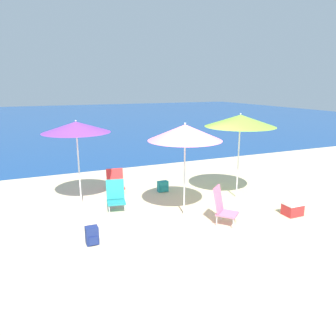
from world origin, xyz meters
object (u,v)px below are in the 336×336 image
at_px(backpack_teal, 163,186).
at_px(beach_chair_teal, 116,195).
at_px(beach_umbrella_purple, 76,127).
at_px(backpack_navy, 92,236).
at_px(beach_chair_red, 115,182).
at_px(cooler_box, 293,208).
at_px(beach_umbrella_lime, 240,121).
at_px(beach_umbrella_pink, 185,133).
at_px(beach_chair_pink, 222,206).

bearing_deg(backpack_teal, beach_chair_teal, -153.13).
height_order(beach_umbrella_purple, backpack_navy, beach_umbrella_purple).
bearing_deg(backpack_teal, beach_umbrella_purple, -178.98).
distance_m(beach_chair_red, backpack_teal, 1.41).
relative_size(backpack_navy, cooler_box, 0.84).
bearing_deg(backpack_teal, beach_umbrella_lime, -36.88).
height_order(backpack_navy, cooler_box, backpack_navy).
bearing_deg(beach_chair_red, backpack_navy, -105.03).
height_order(beach_umbrella_lime, beach_chair_teal, beach_umbrella_lime).
bearing_deg(beach_chair_teal, beach_umbrella_pink, -24.17).
xyz_separation_m(beach_chair_teal, backpack_teal, (1.64, 0.83, -0.22)).
bearing_deg(cooler_box, beach_chair_red, 135.29).
bearing_deg(beach_chair_teal, beach_chair_red, 85.92).
relative_size(beach_umbrella_purple, cooler_box, 5.11).
xyz_separation_m(beach_chair_teal, beach_chair_red, (0.35, 1.36, -0.06)).
bearing_deg(beach_umbrella_pink, backpack_navy, -164.49).
relative_size(beach_umbrella_lime, beach_chair_pink, 2.71).
bearing_deg(cooler_box, beach_umbrella_purple, 147.84).
xyz_separation_m(beach_umbrella_lime, backpack_navy, (-4.28, -1.19, -1.97)).
bearing_deg(beach_umbrella_lime, beach_chair_teal, 172.31).
bearing_deg(beach_umbrella_lime, beach_umbrella_purple, 163.15).
distance_m(beach_umbrella_pink, beach_chair_teal, 2.40).
xyz_separation_m(beach_chair_pink, beach_chair_teal, (-2.00, 1.83, -0.06)).
distance_m(beach_chair_teal, beach_chair_red, 1.41).
distance_m(beach_chair_pink, beach_chair_red, 3.59).
bearing_deg(beach_umbrella_purple, beach_umbrella_pink, -39.05).
relative_size(backpack_teal, cooler_box, 0.73).
xyz_separation_m(beach_umbrella_pink, beach_umbrella_lime, (1.91, 0.53, 0.14)).
bearing_deg(beach_umbrella_lime, cooler_box, -73.59).
bearing_deg(cooler_box, beach_umbrella_lime, 106.41).
bearing_deg(beach_umbrella_purple, beach_chair_red, 27.66).
xyz_separation_m(beach_umbrella_purple, backpack_teal, (2.39, 0.04, -1.89)).
height_order(beach_umbrella_lime, backpack_teal, beach_umbrella_lime).
bearing_deg(beach_chair_pink, beach_chair_red, 76.86).
relative_size(beach_chair_red, backpack_navy, 1.87).
bearing_deg(beach_chair_red, beach_umbrella_purple, -144.49).
height_order(beach_chair_pink, backpack_teal, beach_chair_pink).
xyz_separation_m(beach_chair_teal, cooler_box, (3.84, -2.10, -0.20)).
bearing_deg(beach_umbrella_purple, beach_chair_teal, -46.58).
xyz_separation_m(beach_umbrella_pink, backpack_teal, (0.20, 1.82, -1.86)).
bearing_deg(backpack_teal, beach_umbrella_pink, -96.26).
distance_m(beach_umbrella_lime, cooler_box, 2.62).
height_order(beach_chair_teal, backpack_navy, beach_chair_teal).
bearing_deg(beach_chair_teal, cooler_box, -18.40).
xyz_separation_m(beach_umbrella_lime, beach_chair_red, (-3.01, 1.82, -1.84)).
height_order(beach_umbrella_pink, beach_chair_teal, beach_umbrella_pink).
bearing_deg(beach_chair_red, cooler_box, -36.86).
relative_size(beach_chair_pink, beach_chair_teal, 1.15).
xyz_separation_m(beach_chair_pink, backpack_navy, (-2.92, 0.18, -0.25)).
height_order(beach_chair_red, backpack_navy, beach_chair_red).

